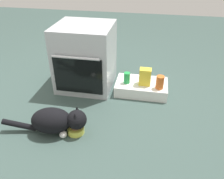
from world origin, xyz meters
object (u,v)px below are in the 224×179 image
at_px(snack_bag, 145,77).
at_px(food_bowl, 76,130).
at_px(sauce_jar, 160,82).
at_px(oven, 85,57).
at_px(soda_can, 127,78).
at_px(cat, 56,121).
at_px(pantry_cabinet, 141,87).

bearing_deg(snack_bag, food_bowl, -126.16).
bearing_deg(sauce_jar, snack_bag, 161.05).
relative_size(oven, soda_can, 5.80).
relative_size(oven, snack_bag, 3.87).
bearing_deg(cat, pantry_cabinet, 41.66).
bearing_deg(oven, food_bowl, -80.79).
xyz_separation_m(food_bowl, sauce_jar, (0.68, 0.67, 0.16)).
relative_size(cat, sauce_jar, 5.17).
bearing_deg(soda_can, cat, -123.54).
height_order(pantry_cabinet, cat, cat).
distance_m(oven, food_bowl, 0.87).
height_order(pantry_cabinet, sauce_jar, sauce_jar).
xyz_separation_m(food_bowl, soda_can, (0.34, 0.72, 0.15)).
relative_size(pantry_cabinet, snack_bag, 3.06).
distance_m(cat, snack_bag, 1.02).
xyz_separation_m(food_bowl, cat, (-0.15, -0.02, 0.09)).
xyz_separation_m(oven, snack_bag, (0.66, -0.07, -0.14)).
bearing_deg(sauce_jar, oven, 171.14).
height_order(oven, cat, oven).
relative_size(oven, sauce_jar, 4.97).
bearing_deg(cat, food_bowl, 0.00).
distance_m(pantry_cabinet, cat, 1.02).
bearing_deg(sauce_jar, pantry_cabinet, 155.08).
bearing_deg(soda_can, oven, 170.58).
distance_m(pantry_cabinet, sauce_jar, 0.24).
bearing_deg(snack_bag, cat, -132.41).
relative_size(pantry_cabinet, cat, 0.76).
distance_m(oven, cat, 0.85).
height_order(oven, sauce_jar, oven).
height_order(snack_bag, soda_can, snack_bag).
height_order(oven, snack_bag, oven).
distance_m(pantry_cabinet, soda_can, 0.20).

